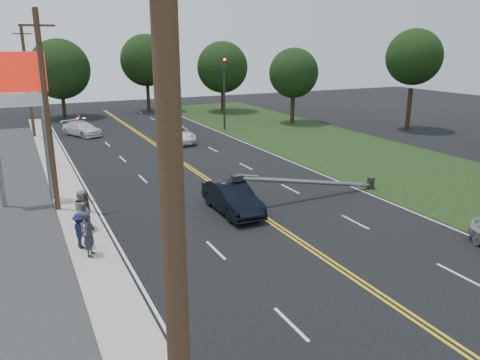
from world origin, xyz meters
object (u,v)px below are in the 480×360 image
fallen_streetlight (317,182)px  utility_pole_near (178,330)px  bystander_b (83,210)px  utility_pole_mid (47,114)px  traffic_signal (224,88)px  bystander_d (86,211)px  bystander_a (89,234)px  utility_pole_far (28,82)px  bystander_c (80,231)px  emergency_a (177,134)px  pylon_sign (15,92)px  crashed_sedan (232,198)px  emergency_b (82,129)px

fallen_streetlight → utility_pole_near: utility_pole_near is taller
fallen_streetlight → bystander_b: (-12.56, 0.46, 0.16)m
utility_pole_mid → traffic_signal: bearing=45.8°
fallen_streetlight → bystander_d: bearing=178.2°
fallen_streetlight → bystander_a: 12.95m
utility_pole_far → bystander_a: bearing=-88.7°
bystander_d → bystander_c: bearing=-176.8°
fallen_streetlight → bystander_b: bearing=177.9°
emergency_a → bystander_b: bystander_b is taller
utility_pole_near → pylon_sign: bearing=93.4°
pylon_sign → crashed_sedan: (9.41, -6.08, -5.22)m
pylon_sign → crashed_sedan: size_ratio=1.71×
emergency_a → bystander_c: size_ratio=3.36×
bystander_c → bystander_a: bearing=-178.1°
traffic_signal → bystander_c: 29.24m
utility_pole_near → utility_pole_far: same height
crashed_sedan → emergency_a: 18.61m
utility_pole_mid → emergency_b: utility_pole_mid is taller
utility_pole_mid → bystander_d: 5.49m
traffic_signal → fallen_streetlight: 22.62m
utility_pole_mid → bystander_a: 7.64m
emergency_a → bystander_c: bystander_c is taller
utility_pole_far → pylon_sign: bearing=-93.7°
utility_pole_near → utility_pole_mid: same height
traffic_signal → utility_pole_mid: utility_pole_mid is taller
bystander_d → crashed_sedan: bearing=-74.8°
pylon_sign → bystander_a: bearing=-76.9°
utility_pole_near → bystander_d: (0.97, 16.39, -4.03)m
pylon_sign → utility_pole_far: 20.06m
bystander_c → traffic_signal: bearing=-48.3°
utility_pole_mid → bystander_a: size_ratio=5.30×
crashed_sedan → bystander_d: (-7.14, 0.47, 0.29)m
utility_pole_mid → bystander_c: utility_pole_mid is taller
fallen_streetlight → utility_pole_near: 21.27m
traffic_signal → bystander_d: 27.38m
pylon_sign → bystander_c: (1.73, -7.52, -5.11)m
traffic_signal → bystander_b: bearing=-127.8°
crashed_sedan → bystander_a: bystander_a is taller
utility_pole_near → bystander_b: (0.83, 16.46, -4.00)m
utility_pole_mid → emergency_b: bearing=79.0°
bystander_d → traffic_signal: bearing=-18.5°
bystander_a → bystander_d: (0.30, 2.85, -0.00)m
emergency_a → bystander_a: bearing=-114.4°
fallen_streetlight → utility_pole_far: 29.54m
utility_pole_near → bystander_d: size_ratio=5.33×
traffic_signal → bystander_b: traffic_signal is taller
bystander_a → bystander_c: bystander_a is taller
pylon_sign → bystander_b: (2.13, -5.54, -4.92)m
utility_pole_mid → crashed_sedan: bearing=-26.7°
utility_pole_mid → bystander_c: (0.43, -5.52, -4.20)m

